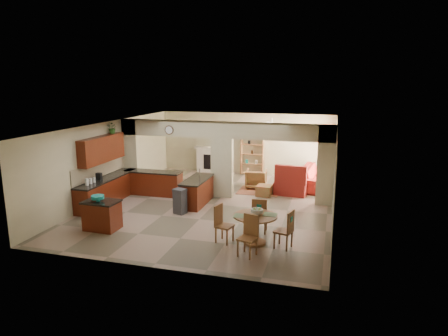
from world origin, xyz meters
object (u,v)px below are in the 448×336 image
(armchair, at_px, (256,179))
(kitchen_island, at_px, (102,215))
(sofa, at_px, (316,177))
(dining_table, at_px, (255,225))

(armchair, bearing_deg, kitchen_island, 53.36)
(sofa, relative_size, armchair, 3.38)
(dining_table, bearing_deg, kitchen_island, -177.83)
(dining_table, bearing_deg, armchair, 100.79)
(kitchen_island, xyz_separation_m, sofa, (5.75, 6.55, -0.02))
(dining_table, xyz_separation_m, sofa, (1.26, 6.38, -0.11))
(dining_table, height_order, armchair, dining_table)
(dining_table, height_order, sofa, sofa)
(armchair, bearing_deg, sofa, -164.73)
(kitchen_island, relative_size, sofa, 0.36)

